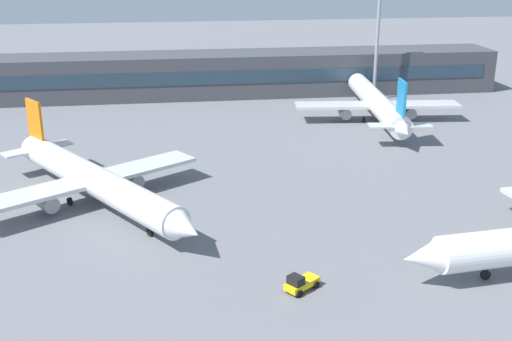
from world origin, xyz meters
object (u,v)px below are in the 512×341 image
(baggage_tug_yellow, at_px, (300,283))
(floodlight_tower_west, at_px, (378,34))
(airplane_mid, at_px, (95,181))
(airplane_far, at_px, (376,102))

(baggage_tug_yellow, relative_size, floodlight_tower_west, 0.16)
(airplane_mid, relative_size, airplane_far, 0.85)
(airplane_mid, height_order, airplane_far, airplane_far)
(airplane_far, distance_m, floodlight_tower_west, 19.20)
(airplane_mid, xyz_separation_m, baggage_tug_yellow, (20.95, -24.11, -2.41))
(baggage_tug_yellow, bearing_deg, airplane_mid, 130.99)
(airplane_mid, bearing_deg, floodlight_tower_west, 44.28)
(baggage_tug_yellow, distance_m, floodlight_tower_west, 82.34)
(airplane_mid, height_order, floodlight_tower_west, floodlight_tower_west)
(airplane_far, relative_size, baggage_tug_yellow, 11.46)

